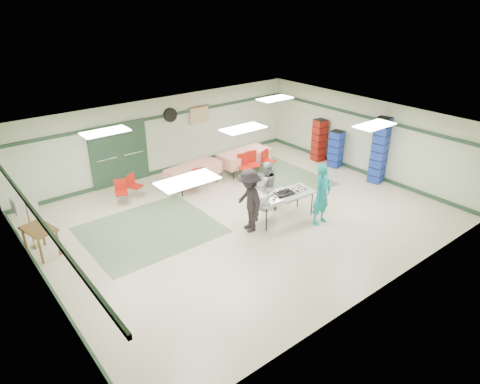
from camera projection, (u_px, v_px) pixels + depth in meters
floor at (243, 217)px, 12.54m from camera, size 11.00×11.00×0.00m
ceiling at (243, 128)px, 11.38m from camera, size 11.00×11.00×0.00m
wall_back at (164, 135)px, 15.14m from camera, size 11.00×0.00×11.00m
wall_front at (380, 241)px, 8.78m from camera, size 11.00×0.00×11.00m
wall_left at (37, 239)px, 8.87m from camera, size 0.00×9.00×9.00m
wall_right at (364, 136)px, 15.06m from camera, size 0.00×9.00×9.00m
trim_back at (162, 116)px, 14.82m from camera, size 11.00×0.06×0.10m
baseboard_back at (167, 169)px, 15.68m from camera, size 11.00×0.06×0.12m
trim_left at (32, 209)px, 8.59m from camera, size 0.06×9.00×0.10m
baseboard_left at (51, 288)px, 9.44m from camera, size 0.06×9.00×0.12m
trim_right at (366, 117)px, 14.74m from camera, size 0.06×9.00×0.10m
baseboard_right at (359, 170)px, 15.59m from camera, size 0.06×9.00×0.12m
green_patch_a at (150, 230)px, 11.84m from camera, size 3.50×3.00×0.01m
green_patch_b at (278, 177)px, 15.18m from camera, size 2.50×3.50×0.01m
double_door_left at (106, 158)px, 13.99m from camera, size 0.90×0.06×2.10m
double_door_right at (133, 151)px, 14.53m from camera, size 0.90×0.06×2.10m
door_frame at (120, 155)px, 14.24m from camera, size 2.00×0.03×2.15m
wall_fan at (170, 115)px, 14.97m from camera, size 0.50×0.10×0.50m
scroll_banner at (199, 115)px, 15.73m from camera, size 0.80×0.02×0.60m
serving_table at (284, 196)px, 12.15m from camera, size 1.98×0.93×0.76m
sheet_tray_right at (297, 190)px, 12.41m from camera, size 0.56×0.44×0.02m
sheet_tray_mid at (279, 193)px, 12.19m from camera, size 0.62×0.49×0.02m
sheet_tray_left at (270, 201)px, 11.76m from camera, size 0.65×0.51×0.02m
baking_pan at (284, 193)px, 12.13m from camera, size 0.55×0.37×0.08m
foam_box_stack at (261, 200)px, 11.62m from camera, size 0.24×0.22×0.20m
volunteer_teal at (322, 195)px, 11.85m from camera, size 0.68×0.47×1.77m
volunteer_grey at (266, 186)px, 12.67m from camera, size 0.89×0.78×1.53m
volunteer_dark at (249, 201)px, 11.48m from camera, size 0.95×1.29×1.79m
dining_table_a at (245, 156)px, 15.45m from camera, size 2.00×0.97×0.77m
dining_table_b at (193, 171)px, 14.21m from camera, size 2.00×1.14×0.77m
chair_a at (252, 161)px, 14.98m from camera, size 0.53×0.53×0.94m
chair_b at (244, 164)px, 14.78m from camera, size 0.53×0.53×0.93m
chair_c at (267, 159)px, 15.40m from camera, size 0.48×0.48×0.83m
chair_d at (199, 179)px, 13.76m from camera, size 0.41×0.41×0.85m
chair_loose_a at (133, 184)px, 13.48m from camera, size 0.49×0.49×0.80m
chair_loose_b at (121, 190)px, 13.07m from camera, size 0.48×0.48×0.80m
crate_stack_blue_a at (336, 149)px, 15.79m from camera, size 0.50×0.50×1.38m
crate_stack_red at (319, 140)px, 16.33m from camera, size 0.46×0.46×1.63m
crate_stack_blue_b at (379, 151)px, 14.31m from camera, size 0.52×0.52×2.28m
printer_table at (39, 232)px, 10.51m from camera, size 0.78×1.01×0.74m
office_printer at (24, 204)px, 11.18m from camera, size 0.57×0.51×0.42m
broom at (30, 224)px, 10.83m from camera, size 0.05×0.21×1.25m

